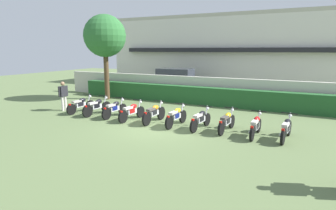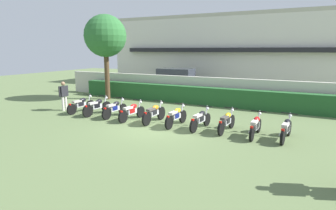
# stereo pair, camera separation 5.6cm
# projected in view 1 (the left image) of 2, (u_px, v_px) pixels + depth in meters

# --- Properties ---
(ground) EXTENTS (60.00, 60.00, 0.00)m
(ground) POSITION_uv_depth(u_px,v_px,m) (158.00, 128.00, 12.05)
(ground) COLOR #607547
(building) EXTENTS (23.40, 6.50, 6.36)m
(building) POSITION_uv_depth(u_px,v_px,m) (239.00, 52.00, 25.40)
(building) COLOR silver
(building) RESTS_ON ground
(compound_wall) EXTENTS (22.23, 0.30, 1.64)m
(compound_wall) POSITION_uv_depth(u_px,v_px,m) (206.00, 90.00, 17.65)
(compound_wall) COLOR beige
(compound_wall) RESTS_ON ground
(hedge_row) EXTENTS (17.78, 0.70, 1.09)m
(hedge_row) POSITION_uv_depth(u_px,v_px,m) (203.00, 96.00, 17.09)
(hedge_row) COLOR #235628
(hedge_row) RESTS_ON ground
(parked_car) EXTENTS (4.57, 2.23, 1.89)m
(parked_car) POSITION_uv_depth(u_px,v_px,m) (177.00, 81.00, 21.94)
(parked_car) COLOR black
(parked_car) RESTS_ON ground
(tree_near_inspector) EXTENTS (2.78, 2.78, 5.64)m
(tree_near_inspector) POSITION_uv_depth(u_px,v_px,m) (105.00, 36.00, 18.22)
(tree_near_inspector) COLOR #4C3823
(tree_near_inspector) RESTS_ON ground
(motorcycle_in_row_0) EXTENTS (0.60, 1.89, 0.95)m
(motorcycle_in_row_0) POSITION_uv_depth(u_px,v_px,m) (81.00, 105.00, 14.87)
(motorcycle_in_row_0) COLOR black
(motorcycle_in_row_0) RESTS_ON ground
(motorcycle_in_row_1) EXTENTS (0.60, 1.91, 0.97)m
(motorcycle_in_row_1) POSITION_uv_depth(u_px,v_px,m) (97.00, 106.00, 14.33)
(motorcycle_in_row_1) COLOR black
(motorcycle_in_row_1) RESTS_ON ground
(motorcycle_in_row_2) EXTENTS (0.60, 1.82, 0.95)m
(motorcycle_in_row_2) POSITION_uv_depth(u_px,v_px,m) (114.00, 109.00, 13.83)
(motorcycle_in_row_2) COLOR black
(motorcycle_in_row_2) RESTS_ON ground
(motorcycle_in_row_3) EXTENTS (0.60, 1.86, 0.94)m
(motorcycle_in_row_3) POSITION_uv_depth(u_px,v_px,m) (132.00, 111.00, 13.26)
(motorcycle_in_row_3) COLOR black
(motorcycle_in_row_3) RESTS_ON ground
(motorcycle_in_row_4) EXTENTS (0.60, 1.93, 0.98)m
(motorcycle_in_row_4) POSITION_uv_depth(u_px,v_px,m) (154.00, 113.00, 12.82)
(motorcycle_in_row_4) COLOR black
(motorcycle_in_row_4) RESTS_ON ground
(motorcycle_in_row_5) EXTENTS (0.60, 1.87, 0.96)m
(motorcycle_in_row_5) POSITION_uv_depth(u_px,v_px,m) (176.00, 116.00, 12.25)
(motorcycle_in_row_5) COLOR black
(motorcycle_in_row_5) RESTS_ON ground
(motorcycle_in_row_6) EXTENTS (0.60, 1.84, 0.95)m
(motorcycle_in_row_6) POSITION_uv_depth(u_px,v_px,m) (201.00, 119.00, 11.76)
(motorcycle_in_row_6) COLOR black
(motorcycle_in_row_6) RESTS_ON ground
(motorcycle_in_row_7) EXTENTS (0.60, 1.85, 0.95)m
(motorcycle_in_row_7) POSITION_uv_depth(u_px,v_px,m) (227.00, 121.00, 11.39)
(motorcycle_in_row_7) COLOR black
(motorcycle_in_row_7) RESTS_ON ground
(motorcycle_in_row_8) EXTENTS (0.60, 1.86, 0.94)m
(motorcycle_in_row_8) POSITION_uv_depth(u_px,v_px,m) (256.00, 126.00, 10.76)
(motorcycle_in_row_8) COLOR black
(motorcycle_in_row_8) RESTS_ON ground
(motorcycle_in_row_9) EXTENTS (0.60, 1.89, 0.95)m
(motorcycle_in_row_9) POSITION_uv_depth(u_px,v_px,m) (286.00, 128.00, 10.34)
(motorcycle_in_row_9) COLOR black
(motorcycle_in_row_9) RESTS_ON ground
(inspector_person) EXTENTS (0.22, 0.66, 1.63)m
(inspector_person) POSITION_uv_depth(u_px,v_px,m) (63.00, 94.00, 15.27)
(inspector_person) COLOR silver
(inspector_person) RESTS_ON ground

